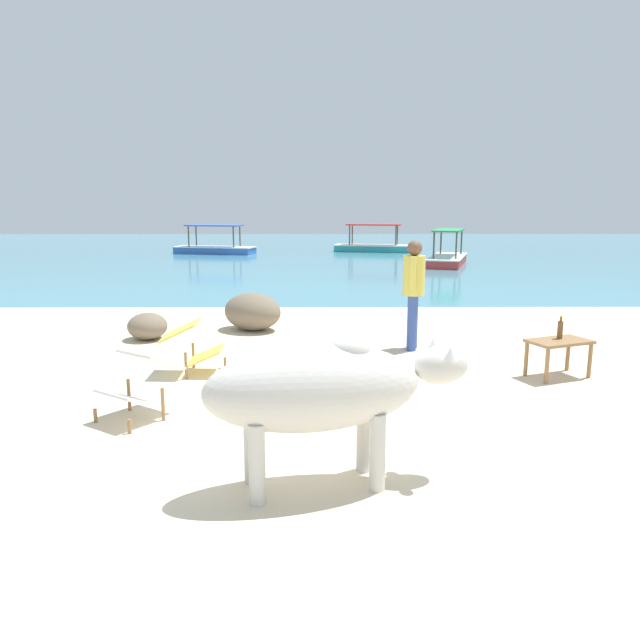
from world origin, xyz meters
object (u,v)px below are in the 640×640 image
at_px(person_standing, 414,286).
at_px(boat_blue, 215,247).
at_px(boat_red, 448,257).
at_px(cow, 321,389).
at_px(low_bench_table, 559,346).
at_px(bottle, 560,329).
at_px(boat_teal, 373,246).
at_px(deck_chair_near, 193,344).
at_px(deck_chair_far, 140,381).

xyz_separation_m(person_standing, boat_blue, (-6.04, 18.13, -0.70)).
relative_size(boat_blue, boat_red, 1.00).
relative_size(cow, person_standing, 1.30).
height_order(cow, person_standing, person_standing).
distance_m(cow, low_bench_table, 4.17).
bearing_deg(bottle, boat_teal, 90.99).
distance_m(cow, bottle, 4.23).
distance_m(bottle, boat_red, 14.48).
height_order(boat_teal, boat_red, same).
bearing_deg(boat_teal, boat_blue, -158.51).
bearing_deg(boat_red, deck_chair_near, -5.85).
bearing_deg(boat_blue, boat_teal, 23.09).
bearing_deg(deck_chair_far, person_standing, 165.76).
xyz_separation_m(cow, boat_red, (4.80, 17.33, -0.52)).
bearing_deg(boat_red, boat_blue, -100.27).
bearing_deg(boat_teal, boat_red, -58.27).
distance_m(deck_chair_near, boat_blue, 19.64).
height_order(low_bench_table, deck_chair_near, deck_chair_near).
distance_m(deck_chair_near, boat_teal, 20.94).
height_order(cow, deck_chair_far, cow).
bearing_deg(low_bench_table, deck_chair_far, 174.66).
bearing_deg(low_bench_table, person_standing, 116.03).
xyz_separation_m(low_bench_table, deck_chair_near, (-4.59, 0.19, -0.01)).
relative_size(person_standing, boat_red, 0.42).
bearing_deg(cow, deck_chair_near, 104.58).
relative_size(low_bench_table, deck_chair_near, 1.11).
distance_m(person_standing, boat_blue, 19.12).
distance_m(boat_blue, boat_red, 10.75).
height_order(deck_chair_far, boat_red, boat_red).
bearing_deg(deck_chair_near, cow, -64.27).
height_order(cow, low_bench_table, cow).
height_order(bottle, deck_chair_near, bottle).
distance_m(low_bench_table, deck_chair_near, 4.60).
height_order(bottle, person_standing, person_standing).
bearing_deg(deck_chair_near, boat_red, 63.97).
xyz_separation_m(person_standing, boat_teal, (1.27, 19.23, -0.70)).
xyz_separation_m(person_standing, boat_red, (3.40, 12.99, -0.70)).
height_order(person_standing, boat_teal, person_standing).
height_order(cow, bottle, cow).
xyz_separation_m(boat_blue, boat_teal, (7.30, 1.10, 0.00)).
bearing_deg(bottle, boat_blue, 111.44).
height_order(deck_chair_near, deck_chair_far, same).
bearing_deg(deck_chair_far, cow, 84.60).
distance_m(cow, deck_chair_near, 3.49).
relative_size(bottle, deck_chair_near, 0.38).
distance_m(boat_blue, boat_teal, 7.39).
bearing_deg(boat_blue, bottle, -54.07).
xyz_separation_m(deck_chair_near, boat_blue, (-3.04, 19.40, -0.13)).
height_order(boat_blue, boat_teal, same).
xyz_separation_m(low_bench_table, deck_chair_far, (-4.80, -1.39, -0.01)).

